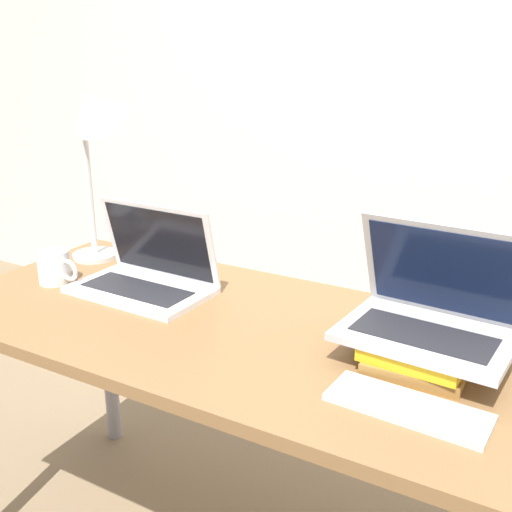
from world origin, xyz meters
The scene contains 8 objects.
wall_back centered at (0.00, 1.78, 1.35)m, with size 8.00×0.05×2.70m.
desk centered at (0.00, 0.34, 0.67)m, with size 1.76×0.69×0.75m.
laptop_left centered at (-0.43, 0.41, 0.79)m, with size 0.38×0.24×0.23m.
book_stack centered at (0.33, 0.39, 0.77)m, with size 0.22×0.28×0.06m.
laptop_on_books centered at (0.34, 0.40, 0.85)m, with size 0.36×0.27×0.24m.
wireless_keyboard centered at (0.35, 0.18, 0.75)m, with size 0.30×0.12×0.01m.
mug centered at (-0.69, 0.32, 0.79)m, with size 0.13×0.09×0.09m.
desk_lamp centered at (-0.68, 0.51, 1.16)m, with size 0.23×0.20×0.56m.
Camera 1 is at (0.58, -0.77, 1.36)m, focal length 42.00 mm.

